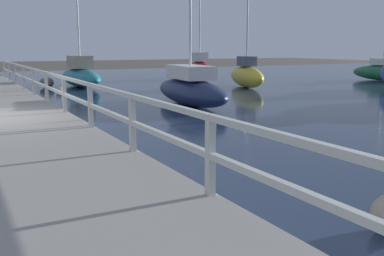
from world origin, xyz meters
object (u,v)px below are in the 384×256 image
object	(u,v)px
sailboat_yellow	(246,75)
sailboat_red	(200,68)
sailboat_teal	(80,75)
sailboat_green	(383,71)
sailboat_navy	(190,89)

from	to	relation	value
sailboat_yellow	sailboat_red	size ratio (longest dim) A/B	1.11
sailboat_teal	sailboat_green	size ratio (longest dim) A/B	1.15
sailboat_green	sailboat_yellow	bearing A→B (deg)	172.84
sailboat_navy	sailboat_green	size ratio (longest dim) A/B	1.48
sailboat_teal	sailboat_yellow	distance (m)	8.98
sailboat_teal	sailboat_navy	bearing A→B (deg)	-81.58
sailboat_red	sailboat_navy	bearing A→B (deg)	-111.22
sailboat_green	sailboat_red	xyz separation A→B (m)	(-9.70, 6.99, 0.15)
sailboat_yellow	sailboat_navy	bearing A→B (deg)	-122.20
sailboat_navy	sailboat_red	world-z (taller)	sailboat_navy
sailboat_teal	sailboat_green	distance (m)	19.02
sailboat_yellow	sailboat_navy	world-z (taller)	sailboat_navy
sailboat_yellow	sailboat_green	distance (m)	10.65
sailboat_red	sailboat_teal	bearing A→B (deg)	-154.64
sailboat_navy	sailboat_green	xyz separation A→B (m)	(16.83, 5.24, -0.03)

